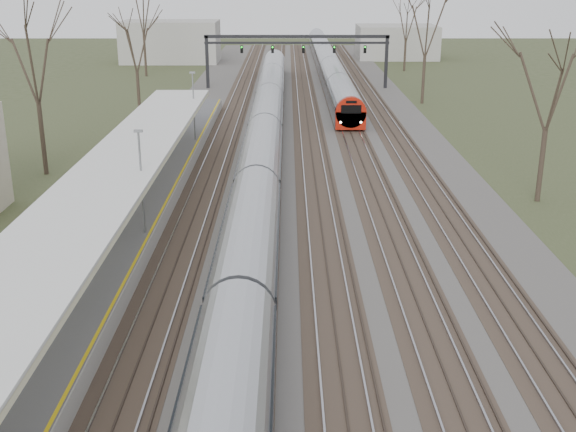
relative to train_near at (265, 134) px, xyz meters
name	(u,v)px	position (x,y,z in m)	size (l,w,h in m)	color
track_bed	(302,149)	(2.76, 1.19, -1.42)	(24.00, 160.00, 0.22)	#474442
platform	(133,219)	(-6.55, -16.31, -0.98)	(3.50, 69.00, 1.00)	#9E9B93
canopy	(107,180)	(-6.55, -20.83, 2.45)	(4.10, 50.00, 3.11)	slate
signal_gantry	(297,45)	(2.79, 31.18, 3.43)	(21.00, 0.59, 6.08)	black
tree_west_far	(33,53)	(-14.50, -5.81, 6.54)	(5.50, 5.50, 11.33)	#2D231C
tree_east_far	(551,78)	(16.50, -11.81, 5.81)	(5.00, 5.00, 10.30)	#2D231C
train_near	(265,134)	(0.00, 0.00, 0.00)	(2.62, 90.21, 3.05)	#9B9EA5
train_far	(327,62)	(7.00, 44.53, 0.00)	(2.62, 75.21, 3.05)	#9B9EA5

